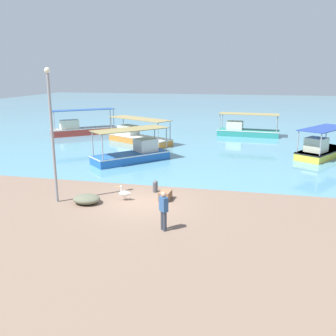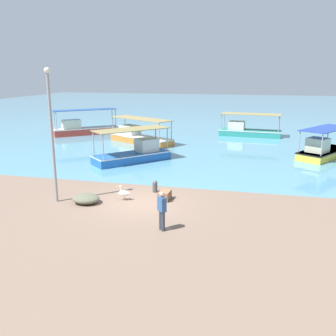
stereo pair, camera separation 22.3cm
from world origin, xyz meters
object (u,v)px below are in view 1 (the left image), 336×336
fishing_boat_near_right (246,130)px  fishing_boat_near_left (134,153)px  fisherman_standing (164,210)px  fishing_boat_far_left (321,150)px  net_pile (87,199)px  pelican (124,193)px  cargo_crate (165,196)px  mooring_bollard (155,186)px  fishing_boat_far_right (82,129)px  lamp_post (52,130)px  fishing_boat_outer (138,136)px

fishing_boat_near_right → fishing_boat_near_left: bearing=-120.3°
fisherman_standing → fishing_boat_far_left: bearing=61.5°
net_pile → fishing_boat_near_right: bearing=72.0°
fishing_boat_far_left → pelican: size_ratio=6.96×
fishing_boat_near_right → fisherman_standing: bearing=-96.3°
fishing_boat_far_left → cargo_crate: (-9.47, -12.23, -0.38)m
fishing_boat_far_left → fisherman_standing: bearing=-118.5°
fishing_boat_near_right → mooring_bollard: (-4.40, -20.08, -0.22)m
fishing_boat_far_right → fisherman_standing: (14.00, -21.74, 0.26)m
fishing_boat_near_left → pelican: size_ratio=6.87×
lamp_post → net_pile: lamp_post is taller
fishing_boat_near_right → lamp_post: size_ratio=0.95×
fisherman_standing → fishing_boat_near_left: bearing=113.5°
fisherman_standing → fishing_boat_far_right: bearing=122.8°
fishing_boat_far_left → lamp_post: (-14.79, -13.73, 3.08)m
cargo_crate → pelican: bearing=-165.3°
fisherman_standing → net_pile: size_ratio=1.22×
fisherman_standing → net_pile: 5.17m
net_pile → pelican: bearing=27.0°
fishing_boat_outer → lamp_post: bearing=-87.1°
fishing_boat_far_right → lamp_post: size_ratio=0.92×
fishing_boat_outer → fishing_boat_far_left: 15.89m
fishing_boat_outer → pelican: size_ratio=8.42×
fisherman_standing → mooring_bollard: bearing=108.6°
fishing_boat_far_left → mooring_bollard: bearing=-132.8°
fishing_boat_outer → mooring_bollard: 14.91m
fishing_boat_outer → fisherman_standing: bearing=-69.6°
fishing_boat_near_left → mooring_bollard: bearing=-63.1°
lamp_post → cargo_crate: 6.52m
fishing_boat_near_right → fisherman_standing: size_ratio=3.74×
net_pile → fishing_boat_near_left: bearing=93.0°
pelican → lamp_post: (-3.27, -0.96, 3.32)m
fishing_boat_near_right → fishing_boat_far_left: bearing=-56.7°
fishing_boat_outer → fisherman_standing: 20.04m
net_pile → cargo_crate: size_ratio=1.68×
fishing_boat_far_right → pelican: (11.14, -18.52, -0.27)m
fishing_boat_near_right → cargo_crate: size_ratio=7.63×
net_pile → cargo_crate: 4.00m
fishing_boat_near_right → mooring_bollard: fishing_boat_near_right is taller
fishing_boat_near_right → lamp_post: bearing=-111.4°
pelican → mooring_bollard: 2.06m
fishing_boat_near_right → pelican: (-5.62, -21.73, -0.20)m
lamp_post → fishing_boat_near_right: bearing=68.6°
fishing_boat_far_right → lamp_post: bearing=-68.0°
fishing_boat_near_left → fishing_boat_near_right: bearing=59.7°
fishing_boat_near_left → cargo_crate: fishing_boat_near_left is taller
fishing_boat_near_left → net_pile: fishing_boat_near_left is taller
fishing_boat_far_right → net_pile: fishing_boat_far_right is taller
fishing_boat_outer → net_pile: 16.62m
fishing_boat_far_left → pelican: fishing_boat_far_left is taller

